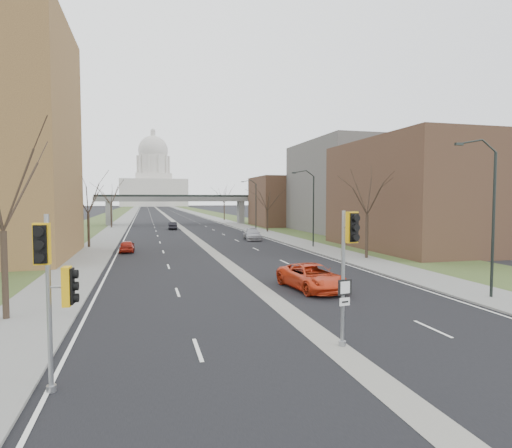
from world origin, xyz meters
name	(u,v)px	position (x,y,z in m)	size (l,w,h in m)	color
ground	(347,357)	(0.00, 0.00, 0.00)	(700.00, 700.00, 0.00)	black
road_surface	(164,214)	(0.00, 150.00, 0.01)	(20.00, 600.00, 0.01)	black
median_strip	(164,214)	(0.00, 150.00, 0.00)	(1.20, 600.00, 0.02)	gray
sidewalk_right	(196,213)	(12.00, 150.00, 0.06)	(4.00, 600.00, 0.12)	gray
sidewalk_left	(130,214)	(-12.00, 150.00, 0.06)	(4.00, 600.00, 0.12)	gray
grass_verge_right	(211,213)	(18.00, 150.00, 0.05)	(8.00, 600.00, 0.10)	#314620
grass_verge_left	(113,214)	(-18.00, 150.00, 0.05)	(8.00, 600.00, 0.10)	#314620
commercial_block_near	(429,195)	(24.00, 28.00, 6.00)	(16.00, 20.00, 12.00)	brown
commercial_block_mid	(358,187)	(28.00, 52.00, 7.50)	(18.00, 22.00, 15.00)	#605D57
commercial_block_far	(289,202)	(22.00, 70.00, 5.00)	(14.00, 14.00, 10.00)	brown
pedestrian_bridge	(177,202)	(0.00, 80.00, 4.84)	(34.00, 3.00, 6.45)	slate
capitol	(154,182)	(0.00, 320.00, 18.60)	(48.00, 42.00, 55.75)	beige
streetlight_near	(483,173)	(10.99, 6.00, 6.95)	(2.61, 0.20, 8.70)	black
streetlight_mid	(307,187)	(10.99, 32.00, 6.95)	(2.61, 0.20, 8.70)	black
streetlight_far	(251,191)	(10.99, 58.00, 6.95)	(2.61, 0.20, 8.70)	black
tree_left_a	(1,175)	(-13.00, 8.00, 6.64)	(7.20, 7.20, 9.40)	#382B21
tree_left_b	(88,193)	(-13.00, 38.00, 6.23)	(6.75, 6.75, 8.81)	#382B21
tree_left_c	(111,191)	(-13.00, 72.00, 7.04)	(7.65, 7.65, 9.99)	#382B21
tree_right_a	(367,187)	(13.00, 22.00, 6.64)	(7.20, 7.20, 9.40)	#382B21
tree_right_b	(267,197)	(13.00, 55.00, 5.82)	(6.30, 6.30, 8.22)	#382B21
tree_right_c	(224,193)	(13.00, 95.00, 7.04)	(7.65, 7.65, 9.99)	#382B21
signal_pole_left	(53,278)	(-9.32, -0.53, 3.36)	(0.96, 0.89, 5.14)	gray
signal_pole_median	(348,253)	(0.40, 0.80, 3.58)	(0.62, 0.85, 5.13)	gray
car_left_near	(127,246)	(-8.67, 32.90, 0.64)	(1.50, 3.73, 1.27)	maroon
car_left_far	(172,226)	(-2.00, 65.20, 0.69)	(1.45, 4.17, 1.37)	black
car_right_near	(312,277)	(3.06, 10.81, 0.78)	(2.59, 5.62, 1.56)	red
car_right_mid	(252,234)	(7.26, 42.55, 0.75)	(2.11, 5.18, 1.50)	#99989F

